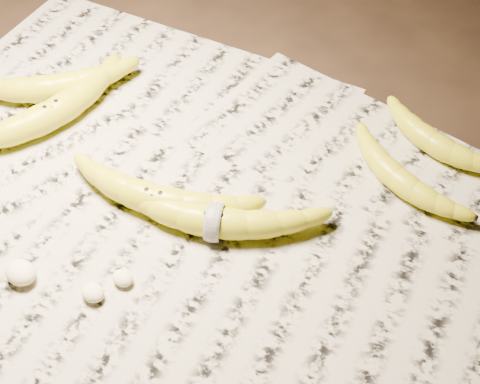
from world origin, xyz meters
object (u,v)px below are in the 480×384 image
Objects in this scene: banana_upper_b at (433,140)px; banana_left_b at (54,86)px; banana_left_a at (52,112)px; banana_taped at (214,220)px; banana_upper_a at (397,176)px; banana_center at (155,198)px.

banana_left_b is at bearing -144.42° from banana_upper_b.
banana_upper_b is at bearing -48.47° from banana_left_a.
banana_left_b is 0.89× the size of banana_taped.
banana_left_a is at bearing 150.50° from banana_taped.
banana_left_b reaches higher than banana_upper_b.
banana_left_b is 0.33m from banana_taped.
banana_taped is 1.45× the size of banana_upper_b.
banana_left_a reaches higher than banana_left_b.
banana_upper_a is 0.08m from banana_upper_b.
banana_center is 0.08m from banana_taped.
banana_center is 1.35× the size of banana_upper_b.
banana_center is at bearing -87.60° from banana_left_a.
banana_center is at bearing -118.93° from banana_upper_a.
banana_center reaches higher than banana_upper_b.
banana_left_a is at bearing 152.94° from banana_center.
banana_left_a is 1.16× the size of banana_left_b.
banana_left_a reaches higher than banana_taped.
banana_taped is at bearing -107.36° from banana_upper_b.
banana_upper_a is 1.06× the size of banana_upper_b.
banana_upper_a is (0.42, 0.18, -0.00)m from banana_left_a.
banana_left_b is 1.21× the size of banana_upper_a.
banana_taped is at bearing -108.47° from banana_upper_a.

